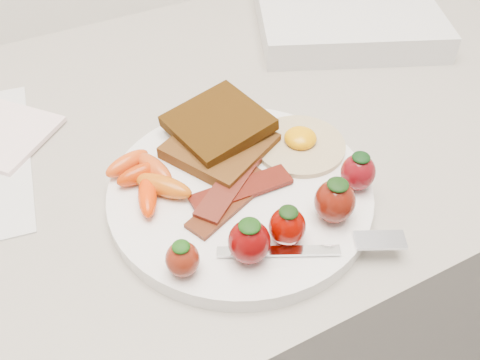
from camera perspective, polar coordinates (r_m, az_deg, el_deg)
name	(u,v)px	position (r m, az deg, el deg)	size (l,w,h in m)	color
counter	(192,330)	(0.99, -5.19, -15.65)	(2.00, 0.60, 0.90)	gray
plate	(240,193)	(0.55, 0.00, -1.41)	(0.27, 0.27, 0.02)	white
toast_lower	(220,146)	(0.58, -2.16, 3.64)	(0.10, 0.10, 0.01)	#40230D
toast_upper	(218,123)	(0.59, -2.38, 6.11)	(0.09, 0.09, 0.01)	black
fried_egg	(300,143)	(0.59, 6.41, 3.92)	(0.10, 0.10, 0.02)	beige
bacon_strips	(234,192)	(0.53, -0.64, -1.24)	(0.12, 0.09, 0.01)	#43170F
baby_carrots	(148,178)	(0.55, -9.80, 0.23)	(0.08, 0.10, 0.02)	#BF3104
strawberries	(294,215)	(0.49, 5.78, -3.74)	(0.23, 0.06, 0.05)	maroon
fork	(325,246)	(0.50, 9.09, -6.97)	(0.17, 0.08, 0.00)	silver
appliance	(347,18)	(0.84, 11.37, 16.55)	(0.26, 0.21, 0.04)	silver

